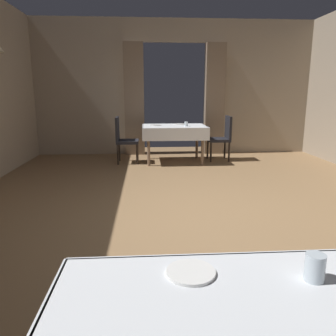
{
  "coord_description": "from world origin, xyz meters",
  "views": [
    {
      "loc": [
        -0.67,
        -3.54,
        1.41
      ],
      "look_at": [
        -0.4,
        0.45,
        0.49
      ],
      "focal_mm": 35.21,
      "sensor_mm": 36.0,
      "label": 1
    }
  ],
  "objects_px": {
    "chair_mid_left": "(123,138)",
    "plate_mid_b": "(179,124)",
    "chair_mid_right": "(222,136)",
    "dining_table_mid": "(174,130)",
    "plate_near_b": "(191,272)",
    "glass_mid_a": "(186,124)",
    "glass_near_d": "(315,267)",
    "plate_mid_c": "(156,125)"
  },
  "relations": [
    {
      "from": "chair_mid_left",
      "to": "plate_mid_b",
      "type": "distance_m",
      "value": 1.22
    },
    {
      "from": "plate_mid_b",
      "to": "dining_table_mid",
      "type": "bearing_deg",
      "value": -115.99
    },
    {
      "from": "dining_table_mid",
      "to": "plate_near_b",
      "type": "relative_size",
      "value": 7.01
    },
    {
      "from": "dining_table_mid",
      "to": "plate_mid_b",
      "type": "bearing_deg",
      "value": 64.01
    },
    {
      "from": "dining_table_mid",
      "to": "glass_near_d",
      "type": "bearing_deg",
      "value": -89.83
    },
    {
      "from": "chair_mid_right",
      "to": "plate_mid_b",
      "type": "distance_m",
      "value": 0.94
    },
    {
      "from": "dining_table_mid",
      "to": "chair_mid_left",
      "type": "height_order",
      "value": "chair_mid_left"
    },
    {
      "from": "chair_mid_left",
      "to": "plate_mid_b",
      "type": "relative_size",
      "value": 3.96
    },
    {
      "from": "chair_mid_right",
      "to": "plate_mid_b",
      "type": "height_order",
      "value": "chair_mid_right"
    },
    {
      "from": "dining_table_mid",
      "to": "chair_mid_right",
      "type": "bearing_deg",
      "value": 6.62
    },
    {
      "from": "glass_near_d",
      "to": "chair_mid_right",
      "type": "bearing_deg",
      "value": 80.05
    },
    {
      "from": "glass_mid_a",
      "to": "plate_mid_c",
      "type": "height_order",
      "value": "glass_mid_a"
    },
    {
      "from": "chair_mid_right",
      "to": "plate_mid_b",
      "type": "xyz_separation_m",
      "value": [
        -0.9,
        0.15,
        0.24
      ]
    },
    {
      "from": "chair_mid_left",
      "to": "glass_near_d",
      "type": "xyz_separation_m",
      "value": [
        1.05,
        -5.65,
        0.28
      ]
    },
    {
      "from": "glass_near_d",
      "to": "plate_mid_c",
      "type": "distance_m",
      "value": 5.75
    },
    {
      "from": "dining_table_mid",
      "to": "glass_near_d",
      "type": "height_order",
      "value": "glass_near_d"
    },
    {
      "from": "dining_table_mid",
      "to": "plate_near_b",
      "type": "xyz_separation_m",
      "value": [
        -0.42,
        -5.59,
        0.1
      ]
    },
    {
      "from": "chair_mid_right",
      "to": "glass_near_d",
      "type": "height_order",
      "value": "chair_mid_right"
    },
    {
      "from": "chair_mid_left",
      "to": "glass_mid_a",
      "type": "bearing_deg",
      "value": -5.24
    },
    {
      "from": "glass_mid_a",
      "to": "chair_mid_right",
      "type": "bearing_deg",
      "value": 17.38
    },
    {
      "from": "chair_mid_left",
      "to": "plate_mid_c",
      "type": "distance_m",
      "value": 0.7
    },
    {
      "from": "dining_table_mid",
      "to": "plate_mid_c",
      "type": "height_order",
      "value": "plate_mid_c"
    },
    {
      "from": "plate_mid_b",
      "to": "plate_mid_c",
      "type": "bearing_deg",
      "value": -158.85
    },
    {
      "from": "chair_mid_left",
      "to": "glass_mid_a",
      "type": "relative_size",
      "value": 10.2
    },
    {
      "from": "plate_mid_b",
      "to": "plate_near_b",
      "type": "bearing_deg",
      "value": -95.36
    },
    {
      "from": "chair_mid_left",
      "to": "plate_mid_c",
      "type": "height_order",
      "value": "chair_mid_left"
    },
    {
      "from": "glass_mid_a",
      "to": "plate_near_b",
      "type": "bearing_deg",
      "value": -96.78
    },
    {
      "from": "glass_mid_a",
      "to": "plate_mid_b",
      "type": "distance_m",
      "value": 0.42
    },
    {
      "from": "chair_mid_left",
      "to": "plate_near_b",
      "type": "bearing_deg",
      "value": -83.73
    },
    {
      "from": "plate_mid_b",
      "to": "plate_mid_c",
      "type": "height_order",
      "value": "same"
    },
    {
      "from": "plate_mid_c",
      "to": "glass_mid_a",
      "type": "bearing_deg",
      "value": -18.63
    },
    {
      "from": "glass_near_d",
      "to": "glass_mid_a",
      "type": "xyz_separation_m",
      "value": [
        0.21,
        5.53,
        -0.0
      ]
    },
    {
      "from": "chair_mid_left",
      "to": "plate_mid_b",
      "type": "xyz_separation_m",
      "value": [
        1.16,
        0.29,
        0.24
      ]
    },
    {
      "from": "dining_table_mid",
      "to": "plate_near_b",
      "type": "distance_m",
      "value": 5.61
    },
    {
      "from": "chair_mid_right",
      "to": "glass_near_d",
      "type": "relative_size",
      "value": 9.3
    },
    {
      "from": "plate_mid_c",
      "to": "chair_mid_right",
      "type": "bearing_deg",
      "value": 1.84
    },
    {
      "from": "chair_mid_left",
      "to": "glass_near_d",
      "type": "height_order",
      "value": "chair_mid_left"
    },
    {
      "from": "glass_mid_a",
      "to": "plate_mid_c",
      "type": "bearing_deg",
      "value": 161.37
    },
    {
      "from": "plate_mid_b",
      "to": "plate_mid_c",
      "type": "relative_size",
      "value": 0.98
    },
    {
      "from": "chair_mid_left",
      "to": "glass_mid_a",
      "type": "xyz_separation_m",
      "value": [
        1.26,
        -0.12,
        0.28
      ]
    },
    {
      "from": "glass_near_d",
      "to": "glass_mid_a",
      "type": "relative_size",
      "value": 1.1
    },
    {
      "from": "dining_table_mid",
      "to": "chair_mid_left",
      "type": "relative_size",
      "value": 1.39
    }
  ]
}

